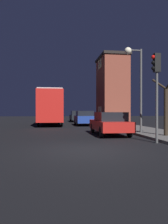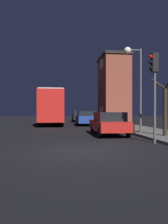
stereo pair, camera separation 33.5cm
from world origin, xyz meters
name	(u,v)px [view 1 (the left image)]	position (x,y,z in m)	size (l,w,h in m)	color
ground_plane	(88,149)	(0.00, 0.00, 0.00)	(120.00, 120.00, 0.00)	black
brick_building	(112,90)	(5.49, 16.46, 4.11)	(3.12, 5.01, 7.89)	brown
streetlamp	(135,71)	(3.97, 5.17, 4.22)	(1.20, 0.47, 5.62)	#4C4C4C
traffic_light	(156,79)	(3.56, 1.28, 3.11)	(0.43, 0.24, 4.33)	#4C4C4C
bare_tree	(167,104)	(5.10, 3.05, 1.94)	(1.76, 1.48, 3.92)	#2D2319
bus	(51,105)	(-1.71, 16.91, 2.24)	(2.57, 10.37, 3.78)	red
car_near_lane	(110,123)	(2.25, 5.14, 0.78)	(1.88, 4.48, 1.48)	#B21E19
car_mid_lane	(84,118)	(1.95, 14.81, 0.83)	(1.90, 4.22, 1.58)	navy
car_far_lane	(76,116)	(1.98, 23.41, 0.84)	(1.74, 4.73, 1.61)	black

